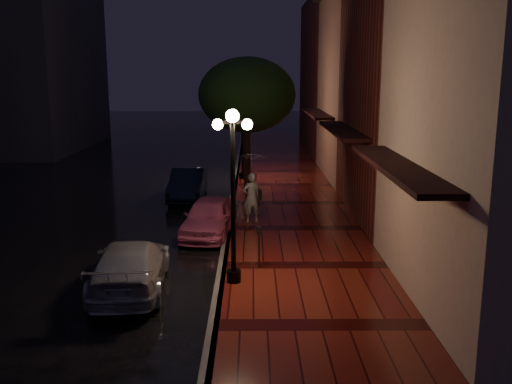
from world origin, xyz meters
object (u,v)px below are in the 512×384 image
(street_tree, at_px, (247,97))
(pink_car, at_px, (209,217))
(silver_car, at_px, (130,266))
(woman_with_umbrella, at_px, (252,177))
(parking_meter, at_px, (259,243))
(streetlamp_near, at_px, (233,186))
(streetlamp_far, at_px, (243,129))
(navy_car, at_px, (188,184))

(street_tree, height_order, pink_car, street_tree)
(silver_car, distance_m, woman_with_umbrella, 6.72)
(street_tree, bearing_deg, parking_meter, -87.76)
(pink_car, bearing_deg, streetlamp_near, -70.99)
(pink_car, bearing_deg, street_tree, 86.67)
(streetlamp_far, xyz_separation_m, street_tree, (0.26, -3.01, 1.64))
(navy_car, relative_size, parking_meter, 3.39)
(woman_with_umbrella, distance_m, parking_meter, 4.87)
(navy_car, distance_m, silver_car, 10.29)
(woman_with_umbrella, height_order, parking_meter, woman_with_umbrella)
(street_tree, bearing_deg, woman_with_umbrella, -87.92)
(street_tree, bearing_deg, streetlamp_near, -91.35)
(streetlamp_near, distance_m, street_tree, 11.12)
(streetlamp_near, bearing_deg, pink_car, 101.55)
(street_tree, height_order, silver_car, street_tree)
(parking_meter, bearing_deg, streetlamp_far, 106.79)
(pink_car, distance_m, woman_with_umbrella, 2.13)
(pink_car, xyz_separation_m, woman_with_umbrella, (1.40, 1.13, 1.13))
(silver_car, bearing_deg, streetlamp_far, -104.77)
(silver_car, bearing_deg, parking_meter, -165.24)
(streetlamp_near, relative_size, parking_meter, 3.73)
(pink_car, xyz_separation_m, navy_car, (-1.31, 5.52, 0.01))
(street_tree, relative_size, pink_car, 1.56)
(navy_car, bearing_deg, silver_car, -91.45)
(street_tree, distance_m, woman_with_umbrella, 5.77)
(street_tree, xyz_separation_m, silver_car, (-2.81, -11.11, -3.62))
(silver_car, xyz_separation_m, parking_meter, (3.20, 1.12, 0.23))
(street_tree, relative_size, woman_with_umbrella, 2.37)
(streetlamp_far, distance_m, navy_car, 4.86)
(silver_car, bearing_deg, streetlamp_near, 178.04)
(streetlamp_near, distance_m, pink_car, 5.14)
(streetlamp_near, height_order, street_tree, street_tree)
(streetlamp_near, height_order, silver_car, streetlamp_near)
(streetlamp_far, distance_m, silver_car, 14.48)
(navy_car, bearing_deg, woman_with_umbrella, -58.13)
(silver_car, bearing_deg, pink_car, -113.13)
(streetlamp_near, bearing_deg, woman_with_umbrella, 85.58)
(streetlamp_far, relative_size, navy_car, 1.10)
(streetlamp_near, height_order, streetlamp_far, same)
(streetlamp_far, distance_m, pink_car, 9.60)
(streetlamp_near, relative_size, navy_car, 1.10)
(streetlamp_near, xyz_separation_m, pink_car, (-0.95, 4.65, -1.97))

